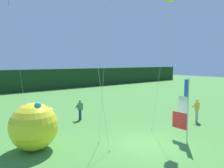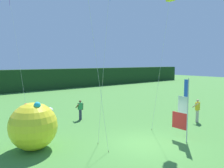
# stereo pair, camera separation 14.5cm
# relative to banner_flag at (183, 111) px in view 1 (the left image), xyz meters

# --- Properties ---
(ground_plane) EXTENTS (120.00, 120.00, 0.00)m
(ground_plane) POSITION_rel_banner_flag_xyz_m (-2.04, 0.95, -1.75)
(ground_plane) COLOR #478438
(distant_treeline) EXTENTS (80.00, 2.40, 3.43)m
(distant_treeline) POSITION_rel_banner_flag_xyz_m (-2.04, 28.42, -0.04)
(distant_treeline) COLOR #193819
(distant_treeline) RESTS_ON ground
(banner_flag) EXTENTS (0.06, 1.03, 3.66)m
(banner_flag) POSITION_rel_banner_flag_xyz_m (0.00, 0.00, 0.00)
(banner_flag) COLOR #B7B7BC
(banner_flag) RESTS_ON ground
(person_near_banner) EXTENTS (0.55, 0.48, 1.76)m
(person_near_banner) POSITION_rel_banner_flag_xyz_m (4.36, 1.57, -0.81)
(person_near_banner) COLOR #B7B2A3
(person_near_banner) RESTS_ON ground
(person_mid_field) EXTENTS (0.55, 0.48, 1.57)m
(person_mid_field) POSITION_rel_banner_flag_xyz_m (-2.22, 7.76, -0.92)
(person_mid_field) COLOR #2D334C
(person_mid_field) RESTS_ON ground
(person_far_left) EXTENTS (0.55, 0.48, 1.59)m
(person_far_left) POSITION_rel_banner_flag_xyz_m (-6.11, 7.09, -0.91)
(person_far_left) COLOR black
(person_far_left) RESTS_ON ground
(inflatable_balloon) EXTENTS (2.48, 2.48, 2.57)m
(inflatable_balloon) POSITION_rel_banner_flag_xyz_m (-7.14, 4.13, -0.51)
(inflatable_balloon) COLOR yellow
(inflatable_balloon) RESTS_ON ground
(kite_purple_diamond_2) EXTENTS (0.52, 2.73, 11.07)m
(kite_purple_diamond_2) POSITION_rel_banner_flag_xyz_m (-5.31, 14.57, 7.83)
(kite_purple_diamond_2) COLOR brown
(kite_purple_diamond_2) RESTS_ON ground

